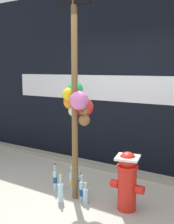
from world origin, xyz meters
The scene contains 12 objects.
ground_plane centered at (0.00, 0.00, 0.00)m, with size 14.00×14.00×0.00m, color #ADA899.
building_wall centered at (0.00, 1.85, 1.64)m, with size 10.00×0.21×3.29m.
curb_strip centered at (0.00, 1.41, 0.04)m, with size 8.00×0.12×0.08m, color gray.
memorial_post centered at (-0.16, 0.27, 1.56)m, with size 0.47×0.42×2.98m.
fire_hydrant centered at (0.60, 0.30, 0.40)m, with size 0.46×0.35×0.77m.
bottle_0 centered at (-0.04, 0.21, 0.14)m, with size 0.07×0.07×0.36m.
bottle_1 centered at (-0.25, 0.00, 0.15)m, with size 0.08×0.08×0.39m.
bottle_2 centered at (-0.34, 0.38, 0.16)m, with size 0.07×0.07×0.39m.
bottle_3 centered at (-0.55, 0.25, 0.17)m, with size 0.06×0.06×0.42m.
bottle_4 centered at (-0.26, 0.50, 0.12)m, with size 0.06×0.06×0.32m.
bottle_5 centered at (0.05, 0.16, 0.12)m, with size 0.08×0.08×0.29m.
litter_1 centered at (-1.25, 1.19, 0.00)m, with size 0.10×0.06×0.01m, color tan.
Camera 1 is at (2.05, -2.89, 1.82)m, focal length 45.61 mm.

